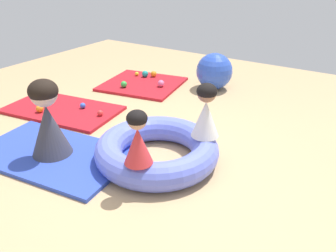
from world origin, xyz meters
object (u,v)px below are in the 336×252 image
(play_ball_pink, at_px, (161,83))
(play_ball_yellow, at_px, (137,74))
(exercise_ball_large, at_px, (214,71))
(child_in_white, at_px, (206,111))
(play_ball_green, at_px, (124,84))
(play_ball_orange_second, at_px, (40,109))
(play_ball_blue, at_px, (83,106))
(child_in_red, at_px, (138,138))
(play_ball_teal, at_px, (145,74))
(play_ball_orange, at_px, (154,74))
(inflatable_cushion, at_px, (157,150))
(adult_seated, at_px, (48,119))
(play_ball_red, at_px, (100,113))

(play_ball_pink, distance_m, play_ball_yellow, 0.67)
(play_ball_yellow, xyz_separation_m, exercise_ball_large, (1.29, 0.23, 0.20))
(play_ball_pink, bearing_deg, child_in_white, -44.36)
(play_ball_green, relative_size, play_ball_orange_second, 1.01)
(play_ball_blue, relative_size, exercise_ball_large, 0.14)
(child_in_red, distance_m, child_in_white, 0.78)
(play_ball_teal, relative_size, exercise_ball_large, 0.19)
(play_ball_orange, distance_m, play_ball_blue, 1.58)
(inflatable_cushion, relative_size, play_ball_yellow, 18.50)
(adult_seated, height_order, play_ball_red, adult_seated)
(adult_seated, relative_size, play_ball_red, 10.68)
(inflatable_cushion, height_order, child_in_red, child_in_red)
(play_ball_orange, relative_size, play_ball_teal, 0.93)
(child_in_white, bearing_deg, play_ball_teal, 120.80)
(play_ball_green, distance_m, play_ball_yellow, 0.59)
(adult_seated, bearing_deg, play_ball_green, 43.41)
(child_in_white, relative_size, play_ball_red, 7.28)
(play_ball_orange, xyz_separation_m, play_ball_green, (-0.08, -0.67, -0.00))
(child_in_red, distance_m, play_ball_pink, 2.58)
(play_ball_pink, relative_size, play_ball_teal, 0.99)
(inflatable_cushion, xyz_separation_m, play_ball_green, (-1.59, 1.43, -0.05))
(child_in_red, distance_m, play_ball_yellow, 3.12)
(play_ball_pink, height_order, play_ball_green, play_ball_pink)
(play_ball_pink, bearing_deg, play_ball_red, -91.45)
(inflatable_cushion, relative_size, play_ball_pink, 11.89)
(inflatable_cushion, distance_m, play_ball_green, 2.14)
(child_in_white, distance_m, play_ball_blue, 1.95)
(child_in_white, xyz_separation_m, adult_seated, (-1.31, -0.78, -0.11))
(play_ball_red, xyz_separation_m, play_ball_teal, (-0.45, 1.56, 0.02))
(inflatable_cushion, height_order, play_ball_green, inflatable_cushion)
(inflatable_cushion, relative_size, child_in_red, 2.53)
(inflatable_cushion, relative_size, adult_seated, 1.56)
(play_ball_blue, bearing_deg, play_ball_red, -9.20)
(play_ball_yellow, xyz_separation_m, play_ball_orange_second, (-0.12, -1.86, 0.01))
(child_in_white, bearing_deg, play_ball_red, 155.79)
(child_in_white, relative_size, play_ball_orange, 5.54)
(inflatable_cushion, distance_m, child_in_red, 0.59)
(play_ball_red, relative_size, play_ball_blue, 0.99)
(inflatable_cushion, height_order, play_ball_red, inflatable_cushion)
(play_ball_teal, distance_m, exercise_ball_large, 1.17)
(play_ball_orange, bearing_deg, play_ball_yellow, -158.20)
(inflatable_cushion, height_order, play_ball_orange, inflatable_cushion)
(play_ball_red, bearing_deg, play_ball_orange_second, -155.50)
(adult_seated, bearing_deg, play_ball_blue, 55.03)
(inflatable_cushion, distance_m, play_ball_orange, 2.58)
(play_ball_green, distance_m, play_ball_blue, 0.92)
(play_ball_yellow, relative_size, play_ball_orange_second, 0.70)
(play_ball_pink, xyz_separation_m, play_ball_teal, (-0.48, 0.25, 0.00))
(play_ball_pink, distance_m, play_ball_teal, 0.54)
(inflatable_cushion, distance_m, adult_seated, 1.10)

